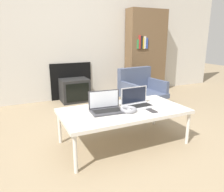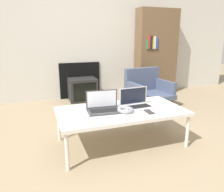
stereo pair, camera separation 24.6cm
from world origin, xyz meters
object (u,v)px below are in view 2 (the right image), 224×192
Objects in this scene: laptop_right at (136,103)px; phone at (149,112)px; laptop_left at (103,107)px; headphones at (125,110)px; armchair at (147,88)px; tv at (83,89)px.

phone is at bearing -79.55° from laptop_right.
headphones is (0.21, -0.12, -0.02)m from laptop_left.
headphones is at bearing -150.01° from laptop_right.
armchair reaches higher than laptop_left.
headphones is at bearing -88.73° from tv.
headphones reaches higher than tv.
laptop_right is 2.03× the size of headphones.
laptop_left reaches higher than phone.
armchair is (0.70, 1.34, -0.09)m from phone.
tv reaches higher than phone.
armchair is (0.75, 1.13, -0.14)m from laptop_right.
headphones is 1.96m from tv.
headphones is 0.35× the size of tv.
armchair is at bearing 53.18° from headphones.
phone is 1.52m from armchair.
headphones is at bearing -133.19° from armchair.
armchair is (1.14, 1.13, -0.14)m from laptop_left.
armchair is at bearing 53.14° from laptop_right.
tv is (-0.27, 2.05, -0.20)m from phone.
headphones is (-0.18, -0.12, -0.02)m from laptop_right.
laptop_left is 1.61m from armchair.
phone is 2.07m from tv.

